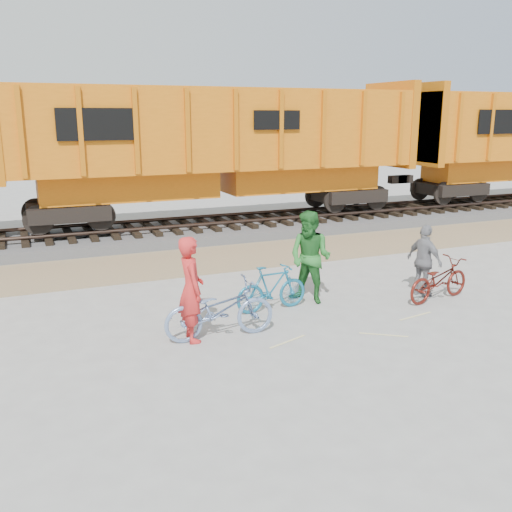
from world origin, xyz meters
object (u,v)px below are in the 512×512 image
object	(u,v)px
bicycle_maroon	(439,280)
hopper_car_center	(219,145)
bicycle_blue	(220,310)
person_woman	(424,261)
bicycle_teal	(272,288)
person_solo	(191,289)
person_man	(310,257)

from	to	relation	value
bicycle_maroon	hopper_car_center	bearing A→B (deg)	1.85
bicycle_blue	bicycle_maroon	xyz separation A→B (m)	(5.18, 0.20, -0.08)
hopper_car_center	person_woman	world-z (taller)	hopper_car_center
bicycle_blue	bicycle_maroon	distance (m)	5.19
bicycle_teal	bicycle_maroon	bearing A→B (deg)	-106.65
hopper_car_center	bicycle_teal	size ratio (longest dim) A/B	8.59
person_solo	person_woman	distance (m)	5.61
bicycle_maroon	person_solo	size ratio (longest dim) A/B	0.92
bicycle_blue	bicycle_maroon	bearing A→B (deg)	-85.86
hopper_car_center	person_man	size ratio (longest dim) A/B	6.95
bicycle_teal	person_woman	distance (m)	3.62
bicycle_blue	person_man	world-z (taller)	person_man
bicycle_blue	bicycle_teal	xyz separation A→B (m)	(1.50, 1.00, -0.05)
bicycle_blue	person_woman	xyz separation A→B (m)	(5.08, 0.60, 0.27)
bicycle_teal	person_man	xyz separation A→B (m)	(1.00, 0.20, 0.52)
bicycle_teal	person_woman	size ratio (longest dim) A/B	1.00
bicycle_teal	person_solo	size ratio (longest dim) A/B	0.84
bicycle_teal	bicycle_maroon	distance (m)	3.77
hopper_car_center	person_woman	distance (m)	9.00
bicycle_blue	bicycle_maroon	world-z (taller)	bicycle_blue
person_man	person_woman	world-z (taller)	person_man
bicycle_blue	person_solo	world-z (taller)	person_solo
hopper_car_center	bicycle_teal	world-z (taller)	hopper_car_center
hopper_car_center	bicycle_maroon	xyz separation A→B (m)	(1.96, -8.92, -2.54)
person_solo	person_man	xyz separation A→B (m)	(3.00, 1.10, 0.04)
bicycle_blue	bicycle_teal	bearing A→B (deg)	-54.35
bicycle_teal	person_man	distance (m)	1.14
person_woman	bicycle_maroon	bearing A→B (deg)	-175.40
person_solo	bicycle_maroon	bearing A→B (deg)	-86.94
bicycle_maroon	person_solo	bearing A→B (deg)	80.44
hopper_car_center	person_solo	distance (m)	9.97
hopper_car_center	person_woman	xyz separation A→B (m)	(1.86, -8.52, -2.19)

